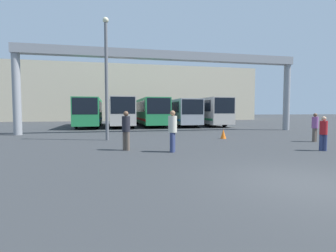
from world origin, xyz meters
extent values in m
plane|color=#2D3033|center=(0.00, 0.00, 0.00)|extent=(200.00, 200.00, 0.00)
cube|color=beige|center=(0.00, 47.09, 5.03)|extent=(46.45, 12.00, 10.05)
cylinder|color=gray|center=(-11.57, 16.08, 3.06)|extent=(0.60, 0.60, 6.11)
cylinder|color=gray|center=(11.57, 16.08, 3.06)|extent=(0.60, 0.60, 6.11)
cube|color=gray|center=(0.00, 16.08, 6.46)|extent=(23.74, 0.80, 0.70)
cube|color=#268C4C|center=(-7.00, 25.39, 1.75)|extent=(2.51, 11.17, 2.80)
cube|color=black|center=(-7.00, 19.82, 2.26)|extent=(2.31, 0.06, 1.57)
cube|color=black|center=(-7.00, 25.39, 2.26)|extent=(2.54, 9.50, 1.17)
cube|color=#1966B2|center=(-7.00, 25.39, 0.85)|extent=(2.54, 10.61, 0.24)
cylinder|color=black|center=(-8.10, 22.26, 0.49)|extent=(0.28, 0.98, 0.98)
cylinder|color=black|center=(-5.91, 22.26, 0.49)|extent=(0.28, 0.98, 0.98)
cylinder|color=black|center=(-8.10, 28.51, 0.49)|extent=(0.28, 0.98, 0.98)
cylinder|color=black|center=(-5.91, 28.51, 0.49)|extent=(0.28, 0.98, 0.98)
cube|color=beige|center=(-3.50, 25.76, 1.81)|extent=(2.55, 11.91, 2.92)
cube|color=black|center=(-3.50, 19.82, 2.35)|extent=(2.34, 0.06, 1.64)
cube|color=black|center=(-3.50, 25.76, 2.35)|extent=(2.58, 10.13, 1.23)
cube|color=#268C4C|center=(-3.50, 25.76, 0.88)|extent=(2.58, 11.32, 0.24)
cylinder|color=black|center=(-4.62, 22.42, 0.53)|extent=(0.28, 1.05, 1.05)
cylinder|color=black|center=(-2.39, 22.42, 0.53)|extent=(0.28, 1.05, 1.05)
cylinder|color=black|center=(-4.62, 29.09, 0.53)|extent=(0.28, 1.05, 1.05)
cylinder|color=black|center=(-2.39, 29.09, 0.53)|extent=(0.28, 1.05, 1.05)
cube|color=#268C4C|center=(0.00, 26.01, 1.77)|extent=(2.59, 12.43, 2.84)
cube|color=black|center=(0.00, 19.82, 2.30)|extent=(2.38, 0.06, 1.59)
cube|color=black|center=(0.00, 26.01, 2.30)|extent=(2.62, 10.56, 1.19)
cube|color=red|center=(0.00, 26.01, 0.86)|extent=(2.62, 11.80, 0.24)
cylinder|color=black|center=(-1.13, 22.53, 0.52)|extent=(0.28, 1.03, 1.03)
cylinder|color=black|center=(1.13, 22.53, 0.52)|extent=(0.28, 1.03, 1.03)
cylinder|color=black|center=(-1.13, 29.49, 0.52)|extent=(0.28, 1.03, 1.03)
cylinder|color=black|center=(1.13, 29.49, 0.52)|extent=(0.28, 1.03, 1.03)
cube|color=#999EA5|center=(3.50, 24.90, 1.72)|extent=(2.48, 10.19, 2.73)
cube|color=black|center=(3.50, 19.82, 2.22)|extent=(2.29, 0.06, 1.53)
cube|color=black|center=(3.50, 24.90, 2.22)|extent=(2.51, 8.66, 1.15)
cube|color=#1966B2|center=(3.50, 24.90, 0.84)|extent=(2.51, 9.68, 0.24)
cylinder|color=black|center=(2.42, 22.04, 0.53)|extent=(0.28, 1.05, 1.05)
cylinder|color=black|center=(4.58, 22.04, 0.53)|extent=(0.28, 1.05, 1.05)
cylinder|color=black|center=(2.42, 27.75, 0.53)|extent=(0.28, 1.05, 1.05)
cylinder|color=black|center=(4.58, 27.75, 0.53)|extent=(0.28, 1.05, 1.05)
cube|color=beige|center=(7.00, 25.00, 1.82)|extent=(2.48, 10.41, 2.95)
cube|color=black|center=(7.00, 19.82, 2.37)|extent=(2.28, 0.06, 1.65)
cube|color=black|center=(7.00, 25.00, 2.37)|extent=(2.51, 8.85, 1.24)
cube|color=#268C4C|center=(7.00, 25.00, 0.88)|extent=(2.51, 9.89, 0.24)
cylinder|color=black|center=(5.93, 22.09, 0.50)|extent=(0.28, 1.00, 1.00)
cylinder|color=black|center=(8.08, 22.09, 0.50)|extent=(0.28, 1.00, 1.00)
cylinder|color=black|center=(5.93, 27.92, 0.50)|extent=(0.28, 1.00, 1.00)
cylinder|color=black|center=(8.08, 27.92, 0.50)|extent=(0.28, 1.00, 1.00)
cylinder|color=brown|center=(7.00, 7.47, 0.40)|extent=(0.18, 0.18, 0.81)
cylinder|color=brown|center=(7.15, 7.53, 0.40)|extent=(0.18, 0.18, 0.81)
cylinder|color=#8C4C8C|center=(7.08, 7.50, 1.14)|extent=(0.35, 0.35, 0.67)
sphere|color=brown|center=(7.08, 7.50, 1.59)|extent=(0.22, 0.22, 0.22)
cylinder|color=navy|center=(-2.02, 5.69, 0.44)|extent=(0.20, 0.20, 0.88)
cylinder|color=navy|center=(-2.10, 5.53, 0.44)|extent=(0.20, 0.20, 0.88)
cylinder|color=beige|center=(-2.06, 5.61, 1.25)|extent=(0.39, 0.39, 0.74)
sphere|color=#8C6647|center=(-2.06, 5.61, 1.74)|extent=(0.24, 0.24, 0.24)
cylinder|color=navy|center=(4.74, 4.50, 0.38)|extent=(0.17, 0.17, 0.75)
cylinder|color=navy|center=(4.86, 4.41, 0.38)|extent=(0.17, 0.17, 0.75)
cylinder|color=#A5191E|center=(4.80, 4.45, 1.07)|extent=(0.33, 0.33, 0.63)
sphere|color=tan|center=(4.80, 4.45, 1.49)|extent=(0.20, 0.20, 0.20)
cylinder|color=brown|center=(-3.99, 6.53, 0.43)|extent=(0.20, 0.20, 0.87)
cylinder|color=brown|center=(-4.10, 6.66, 0.43)|extent=(0.20, 0.20, 0.87)
cylinder|color=black|center=(-4.04, 6.60, 1.23)|extent=(0.38, 0.38, 0.72)
sphere|color=brown|center=(-4.04, 6.60, 1.71)|extent=(0.24, 0.24, 0.24)
cone|color=orange|center=(2.53, 10.29, 0.31)|extent=(0.37, 0.37, 0.62)
cylinder|color=#595B60|center=(-4.94, 11.06, 3.60)|extent=(0.20, 0.20, 7.21)
sphere|color=beige|center=(-4.94, 11.06, 7.36)|extent=(0.36, 0.36, 0.36)
camera|label=1|loc=(-4.80, -5.67, 1.86)|focal=28.00mm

